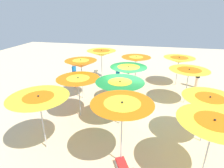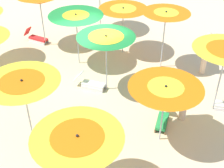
{
  "view_description": "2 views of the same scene",
  "coord_description": "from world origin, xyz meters",
  "px_view_note": "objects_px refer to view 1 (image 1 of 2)",
  "views": [
    {
      "loc": [
        -9.1,
        -0.84,
        5.36
      ],
      "look_at": [
        1.03,
        1.38,
        1.11
      ],
      "focal_mm": 29.43,
      "sensor_mm": 36.0,
      "label": 1
    },
    {
      "loc": [
        9.19,
        -5.02,
        7.18
      ],
      "look_at": [
        1.77,
        0.1,
        0.81
      ],
      "focal_mm": 49.26,
      "sensor_mm": 36.0,
      "label": 2
    }
  ],
  "objects_px": {
    "beach_umbrella_2": "(189,73)",
    "beachgoer_0": "(118,73)",
    "beach_umbrella_1": "(209,101)",
    "beach_umbrella_7": "(136,59)",
    "beachgoer_1": "(75,75)",
    "beachgoer_2": "(198,76)",
    "lounger_0": "(98,76)",
    "beach_umbrella_6": "(128,70)",
    "beach_umbrella_10": "(81,64)",
    "beach_umbrella_8": "(39,101)",
    "lounger_3": "(135,103)",
    "beach_umbrella_4": "(122,109)",
    "lounger_1": "(127,82)",
    "beach_umbrella_0": "(214,125)",
    "beach_umbrella_3": "(179,60)",
    "beach_umbrella_9": "(78,81)",
    "beach_umbrella_5": "(120,85)",
    "beach_umbrella_11": "(101,53)"
  },
  "relations": [
    {
      "from": "beach_umbrella_9",
      "to": "beach_umbrella_8",
      "type": "bearing_deg",
      "value": 169.85
    },
    {
      "from": "beach_umbrella_6",
      "to": "beach_umbrella_9",
      "type": "distance_m",
      "value": 3.05
    },
    {
      "from": "beach_umbrella_2",
      "to": "lounger_3",
      "type": "xyz_separation_m",
      "value": [
        -1.14,
        2.94,
        -1.73
      ]
    },
    {
      "from": "beach_umbrella_2",
      "to": "beach_umbrella_4",
      "type": "distance_m",
      "value": 6.3
    },
    {
      "from": "beach_umbrella_1",
      "to": "beach_umbrella_3",
      "type": "bearing_deg",
      "value": 3.92
    },
    {
      "from": "beach_umbrella_2",
      "to": "beachgoer_0",
      "type": "distance_m",
      "value": 5.23
    },
    {
      "from": "beach_umbrella_1",
      "to": "beachgoer_1",
      "type": "relative_size",
      "value": 1.15
    },
    {
      "from": "beach_umbrella_7",
      "to": "beachgoer_0",
      "type": "height_order",
      "value": "beach_umbrella_7"
    },
    {
      "from": "beachgoer_0",
      "to": "lounger_0",
      "type": "bearing_deg",
      "value": -76.88
    },
    {
      "from": "beach_umbrella_10",
      "to": "beachgoer_0",
      "type": "height_order",
      "value": "beach_umbrella_10"
    },
    {
      "from": "beach_umbrella_5",
      "to": "beachgoer_1",
      "type": "distance_m",
      "value": 5.49
    },
    {
      "from": "beach_umbrella_2",
      "to": "beach_umbrella_6",
      "type": "bearing_deg",
      "value": 101.92
    },
    {
      "from": "beach_umbrella_2",
      "to": "beach_umbrella_4",
      "type": "height_order",
      "value": "beach_umbrella_4"
    },
    {
      "from": "beach_umbrella_1",
      "to": "beach_umbrella_7",
      "type": "relative_size",
      "value": 1.0
    },
    {
      "from": "lounger_3",
      "to": "beachgoer_0",
      "type": "relative_size",
      "value": 0.76
    },
    {
      "from": "beach_umbrella_5",
      "to": "beach_umbrella_8",
      "type": "height_order",
      "value": "beach_umbrella_8"
    },
    {
      "from": "beach_umbrella_6",
      "to": "beach_umbrella_10",
      "type": "bearing_deg",
      "value": 90.68
    },
    {
      "from": "beach_umbrella_4",
      "to": "beach_umbrella_6",
      "type": "xyz_separation_m",
      "value": [
        4.81,
        0.42,
        -0.2
      ]
    },
    {
      "from": "beach_umbrella_9",
      "to": "beachgoer_1",
      "type": "height_order",
      "value": "beach_umbrella_9"
    },
    {
      "from": "beachgoer_0",
      "to": "beachgoer_2",
      "type": "distance_m",
      "value": 5.81
    },
    {
      "from": "beach_umbrella_3",
      "to": "beach_umbrella_8",
      "type": "relative_size",
      "value": 0.92
    },
    {
      "from": "beach_umbrella_7",
      "to": "lounger_0",
      "type": "relative_size",
      "value": 1.82
    },
    {
      "from": "lounger_3",
      "to": "beach_umbrella_5",
      "type": "bearing_deg",
      "value": 127.75
    },
    {
      "from": "beach_umbrella_1",
      "to": "beachgoer_2",
      "type": "xyz_separation_m",
      "value": [
        6.27,
        -0.98,
        -1.06
      ]
    },
    {
      "from": "beach_umbrella_0",
      "to": "beach_umbrella_6",
      "type": "bearing_deg",
      "value": 33.6
    },
    {
      "from": "beach_umbrella_0",
      "to": "beachgoer_2",
      "type": "height_order",
      "value": "beach_umbrella_0"
    },
    {
      "from": "lounger_3",
      "to": "beach_umbrella_2",
      "type": "bearing_deg",
      "value": -104.7
    },
    {
      "from": "beach_umbrella_1",
      "to": "lounger_3",
      "type": "distance_m",
      "value": 4.36
    },
    {
      "from": "beach_umbrella_11",
      "to": "beach_umbrella_4",
      "type": "bearing_deg",
      "value": -159.98
    },
    {
      "from": "beach_umbrella_3",
      "to": "beachgoer_0",
      "type": "relative_size",
      "value": 1.34
    },
    {
      "from": "beach_umbrella_8",
      "to": "lounger_3",
      "type": "relative_size",
      "value": 1.93
    },
    {
      "from": "beach_umbrella_6",
      "to": "lounger_3",
      "type": "bearing_deg",
      "value": -130.55
    },
    {
      "from": "lounger_0",
      "to": "beachgoer_1",
      "type": "xyz_separation_m",
      "value": [
        -2.27,
        1.04,
        0.79
      ]
    },
    {
      "from": "beach_umbrella_3",
      "to": "lounger_0",
      "type": "relative_size",
      "value": 1.84
    },
    {
      "from": "beach_umbrella_0",
      "to": "beach_umbrella_4",
      "type": "height_order",
      "value": "beach_umbrella_4"
    },
    {
      "from": "beachgoer_1",
      "to": "beachgoer_2",
      "type": "bearing_deg",
      "value": 77.33
    },
    {
      "from": "beach_umbrella_7",
      "to": "beachgoer_0",
      "type": "distance_m",
      "value": 1.71
    },
    {
      "from": "beach_umbrella_1",
      "to": "beachgoer_2",
      "type": "bearing_deg",
      "value": -8.86
    },
    {
      "from": "beach_umbrella_1",
      "to": "beach_umbrella_2",
      "type": "distance_m",
      "value": 3.61
    },
    {
      "from": "beachgoer_2",
      "to": "beachgoer_1",
      "type": "bearing_deg",
      "value": -38.32
    },
    {
      "from": "beach_umbrella_4",
      "to": "beachgoer_2",
      "type": "distance_m",
      "value": 9.32
    },
    {
      "from": "beach_umbrella_10",
      "to": "lounger_3",
      "type": "distance_m",
      "value": 3.98
    },
    {
      "from": "beach_umbrella_4",
      "to": "lounger_0",
      "type": "xyz_separation_m",
      "value": [
        8.43,
        3.37,
        -2.09
      ]
    },
    {
      "from": "beachgoer_0",
      "to": "beach_umbrella_7",
      "type": "bearing_deg",
      "value": 136.79
    },
    {
      "from": "beach_umbrella_10",
      "to": "beach_umbrella_9",
      "type": "bearing_deg",
      "value": -163.0
    },
    {
      "from": "lounger_1",
      "to": "beach_umbrella_7",
      "type": "bearing_deg",
      "value": 2.28
    },
    {
      "from": "beach_umbrella_9",
      "to": "beachgoer_0",
      "type": "relative_size",
      "value": 1.35
    },
    {
      "from": "beach_umbrella_7",
      "to": "beach_umbrella_2",
      "type": "bearing_deg",
      "value": -127.75
    },
    {
      "from": "beach_umbrella_3",
      "to": "lounger_1",
      "type": "bearing_deg",
      "value": 103.07
    },
    {
      "from": "beach_umbrella_7",
      "to": "beach_umbrella_10",
      "type": "height_order",
      "value": "beach_umbrella_10"
    }
  ]
}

